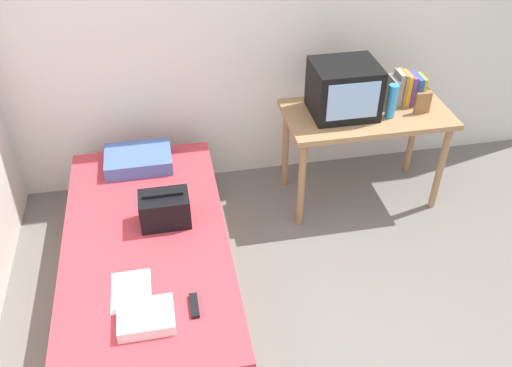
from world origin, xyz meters
The scene contains 13 objects.
ground_plane centered at (0.00, 0.00, 0.00)m, with size 8.00×8.00×0.00m, color slate.
wall_back centered at (0.00, 2.00, 1.30)m, with size 5.20×0.10×2.60m, color silver.
bed centered at (-1.02, 0.79, 0.22)m, with size 1.00×2.00×0.44m.
desk centered at (0.57, 1.46, 0.65)m, with size 1.16×0.60×0.74m.
tv centered at (0.39, 1.49, 0.92)m, with size 0.44×0.39×0.36m.
water_bottle centered at (0.70, 1.37, 0.86)m, with size 0.07×0.07×0.24m, color #3399DB.
book_row centered at (0.88, 1.55, 0.85)m, with size 0.24×0.17×0.24m.
picture_frame centered at (0.94, 1.38, 0.82)m, with size 0.11×0.02×0.15m, color olive.
pillow centered at (-1.04, 1.54, 0.49)m, with size 0.46×0.33×0.10m, color #4766AD.
handbag centered at (-0.89, 0.91, 0.54)m, with size 0.30×0.20×0.22m.
magazine centered at (-1.11, 0.38, 0.44)m, with size 0.21×0.29×0.01m, color white.
remote_dark centered at (-0.79, 0.21, 0.45)m, with size 0.04×0.16×0.02m, color black.
folded_towel centered at (-1.03, 0.16, 0.47)m, with size 0.28×0.22×0.07m, color white.
Camera 1 is at (-0.82, -1.67, 2.66)m, focal length 38.22 mm.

